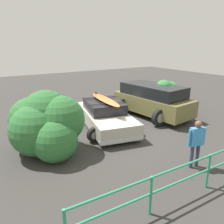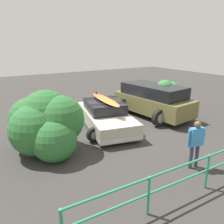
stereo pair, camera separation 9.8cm
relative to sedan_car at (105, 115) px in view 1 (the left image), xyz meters
The scene contains 6 objects.
ground_plane 0.87m from the sedan_car, 96.85° to the left, with size 44.00×44.00×0.02m, color #383533.
sedan_car is the anchor object (origin of this frame).
suv_car 3.15m from the sedan_car, behind, with size 3.05×4.78×1.76m.
person_bystander 4.68m from the sedan_car, 97.92° to the left, with size 0.61×0.29×1.61m.
bush_near_left 3.26m from the sedan_car, 16.16° to the left, with size 2.65×3.00×2.35m.
bush_near_right 4.23m from the sedan_car, behind, with size 1.52×1.15×1.98m.
Camera 1 is at (5.07, 7.94, 3.87)m, focal length 35.00 mm.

